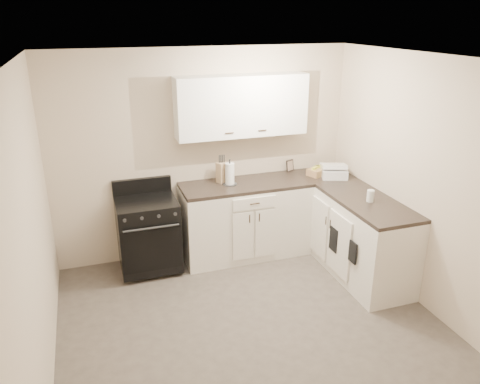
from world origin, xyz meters
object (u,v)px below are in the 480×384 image
object	(u,v)px
knife_block	(222,172)
countertop_grill	(334,173)
stove	(149,234)
wicker_basket	(318,172)
paper_towel	(230,174)

from	to	relation	value
knife_block	countertop_grill	size ratio (longest dim) A/B	0.83
stove	wicker_basket	distance (m)	2.22
stove	knife_block	xyz separation A→B (m)	(0.93, 0.14, 0.60)
stove	knife_block	size ratio (longest dim) A/B	3.29
stove	wicker_basket	xyz separation A→B (m)	(2.15, 0.02, 0.52)
countertop_grill	stove	bearing A→B (deg)	-162.69
knife_block	paper_towel	distance (m)	0.12
knife_block	countertop_grill	world-z (taller)	knife_block
stove	wicker_basket	world-z (taller)	wicker_basket
stove	knife_block	bearing A→B (deg)	8.73
knife_block	paper_towel	size ratio (longest dim) A/B	0.96
countertop_grill	knife_block	bearing A→B (deg)	-170.46
paper_towel	wicker_basket	bearing A→B (deg)	-1.07
stove	paper_towel	size ratio (longest dim) A/B	3.14
knife_block	paper_towel	bearing A→B (deg)	-79.81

